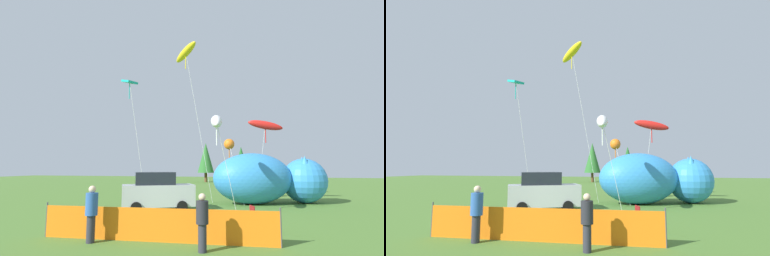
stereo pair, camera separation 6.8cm
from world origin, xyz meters
The scene contains 14 objects.
ground_plane centered at (0.00, 0.00, 0.00)m, with size 120.00×120.00×0.00m, color #4C752D.
parked_car centered at (-1.58, 3.09, 1.05)m, with size 4.38×3.31×2.17m.
folding_chair centered at (4.09, -1.01, 0.55)m, with size 0.71×0.71×0.94m.
inflatable_cat centered at (4.61, 7.67, 1.56)m, with size 8.08×5.49×3.37m.
safety_fence centered at (0.89, -3.74, 0.55)m, with size 8.13×0.51×1.21m.
spectator_in_black_shirt centered at (2.67, -4.55, 0.92)m, with size 0.37×0.37×1.69m.
spectator_in_green_shirt centered at (-1.13, -4.35, 1.01)m, with size 0.40×0.40×1.84m.
kite_teal_diamond centered at (-5.18, 6.61, 8.60)m, with size 2.23×1.21×8.98m.
kite_white_ghost centered at (2.04, 2.23, 4.88)m, with size 1.45×2.65×5.56m.
kite_red_lizard centered at (4.58, 9.03, 5.49)m, with size 2.68×1.30×6.11m.
kite_yellow_hero centered at (-1.16, 7.75, 11.11)m, with size 3.31×2.57×11.76m.
kite_orange_flower centered at (1.88, 9.15, 4.15)m, with size 1.65×3.14×4.57m.
horizon_tree_west centered at (-4.95, 34.60, 3.89)m, with size 2.65×2.65×6.34m.
horizon_tree_mid centered at (0.64, 36.00, 3.52)m, with size 2.40×2.40×5.73m.
Camera 2 is at (4.60, -13.42, 2.47)m, focal length 28.00 mm.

